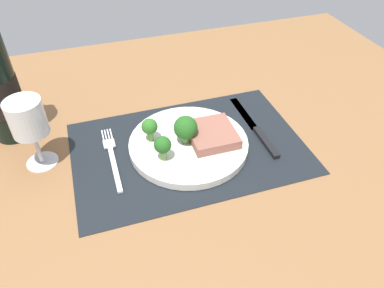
{
  "coord_description": "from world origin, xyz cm",
  "views": [
    {
      "loc": [
        -17.22,
        -55.62,
        51.34
      ],
      "look_at": [
        0.4,
        -1.09,
        1.9
      ],
      "focal_mm": 34.61,
      "sensor_mm": 36.0,
      "label": 1
    }
  ],
  "objects_px": {
    "knife": "(257,130)",
    "wine_glass": "(28,121)",
    "fork": "(112,157)",
    "steak": "(212,134)",
    "plate": "(189,144)"
  },
  "relations": [
    {
      "from": "knife",
      "to": "fork",
      "type": "bearing_deg",
      "value": 177.44
    },
    {
      "from": "fork",
      "to": "wine_glass",
      "type": "height_order",
      "value": "wine_glass"
    },
    {
      "from": "steak",
      "to": "knife",
      "type": "distance_m",
      "value": 0.11
    },
    {
      "from": "steak",
      "to": "knife",
      "type": "bearing_deg",
      "value": 5.72
    },
    {
      "from": "plate",
      "to": "fork",
      "type": "relative_size",
      "value": 1.29
    },
    {
      "from": "wine_glass",
      "to": "fork",
      "type": "bearing_deg",
      "value": -14.5
    },
    {
      "from": "fork",
      "to": "knife",
      "type": "height_order",
      "value": "knife"
    },
    {
      "from": "plate",
      "to": "steak",
      "type": "relative_size",
      "value": 2.44
    },
    {
      "from": "fork",
      "to": "wine_glass",
      "type": "bearing_deg",
      "value": 165.74
    },
    {
      "from": "plate",
      "to": "wine_glass",
      "type": "distance_m",
      "value": 0.31
    },
    {
      "from": "knife",
      "to": "wine_glass",
      "type": "distance_m",
      "value": 0.46
    },
    {
      "from": "steak",
      "to": "wine_glass",
      "type": "distance_m",
      "value": 0.35
    },
    {
      "from": "plate",
      "to": "steak",
      "type": "height_order",
      "value": "steak"
    },
    {
      "from": "plate",
      "to": "knife",
      "type": "bearing_deg",
      "value": 1.9
    },
    {
      "from": "steak",
      "to": "fork",
      "type": "height_order",
      "value": "steak"
    }
  ]
}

